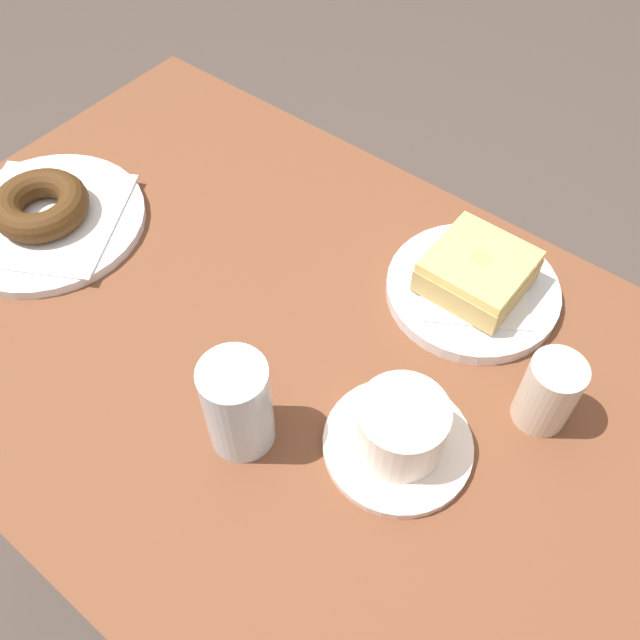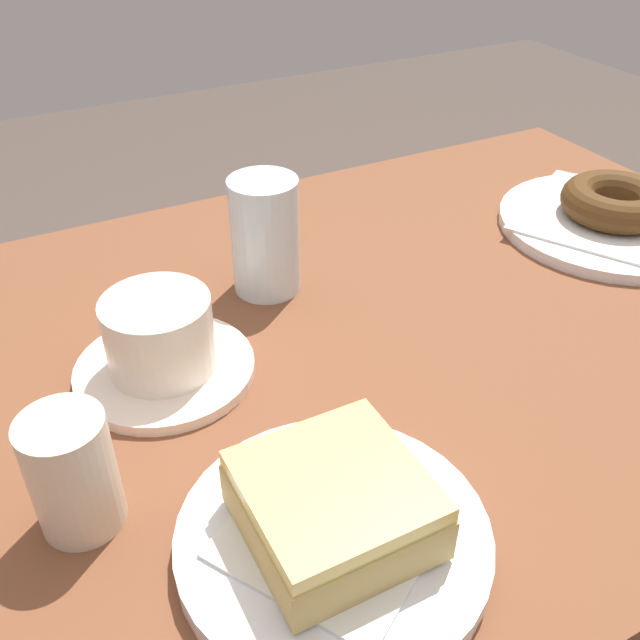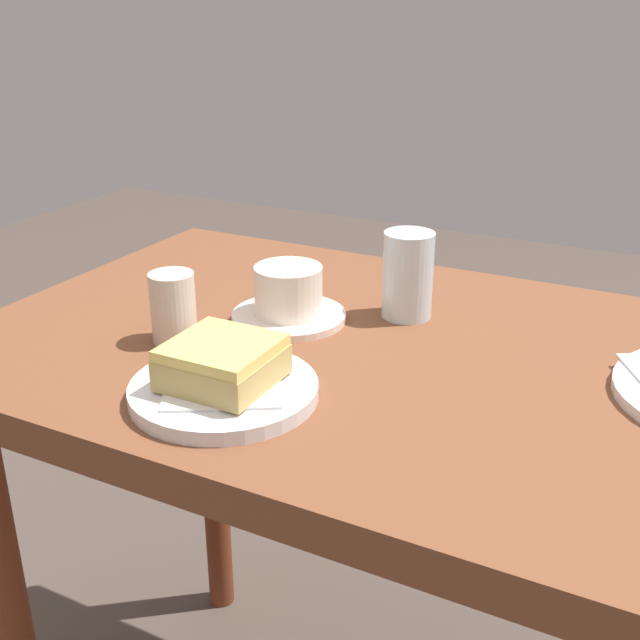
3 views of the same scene
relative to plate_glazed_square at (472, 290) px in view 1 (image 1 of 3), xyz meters
name	(u,v)px [view 1 (image 1 of 3)]	position (x,y,z in m)	size (l,w,h in m)	color
ground_plane	(306,568)	(0.11, 0.19, -0.76)	(6.00, 6.00, 0.00)	#4C4038
table	(298,398)	(0.11, 0.19, -0.10)	(1.01, 0.63, 0.75)	brown
plate_glazed_square	(472,290)	(0.00, 0.00, 0.00)	(0.19, 0.19, 0.02)	white
napkin_glazed_square	(474,284)	(0.00, 0.00, 0.01)	(0.12, 0.12, 0.00)	white
donut_glazed_square	(478,271)	(0.00, 0.00, 0.03)	(0.10, 0.10, 0.04)	tan
plate_chocolate_ring	(48,221)	(0.47, 0.23, 0.00)	(0.24, 0.24, 0.01)	white
napkin_chocolate_ring	(46,217)	(0.47, 0.23, 0.01)	(0.18, 0.18, 0.00)	white
donut_chocolate_ring	(40,205)	(0.47, 0.23, 0.02)	(0.12, 0.12, 0.04)	#472B12
water_glass	(238,405)	(0.09, 0.29, 0.05)	(0.06, 0.06, 0.11)	silver
coffee_cup	(400,432)	(-0.04, 0.21, 0.02)	(0.15, 0.15, 0.07)	#F6E1D0
sugar_jar	(548,392)	(-0.13, 0.09, 0.03)	(0.05, 0.05, 0.08)	beige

